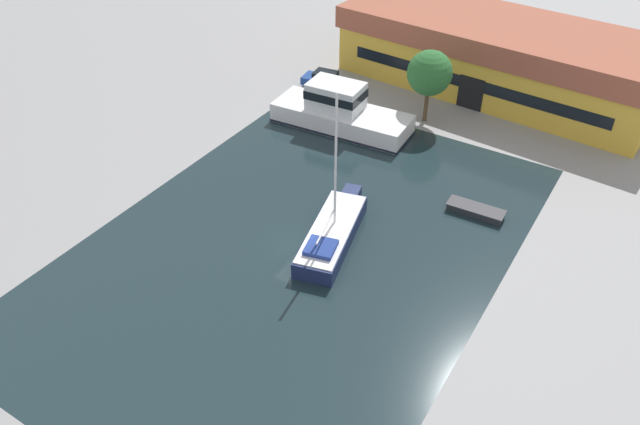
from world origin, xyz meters
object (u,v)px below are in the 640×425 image
Objects in this scene: parked_car at (324,80)px; sailboat_moored at (332,232)px; warehouse_building at (499,56)px; motor_cruiser at (340,112)px; quay_tree_near_building at (430,73)px; small_dinghy at (476,210)px.

sailboat_moored is at bearing -154.08° from parked_car.
warehouse_building is 16.98m from motor_cruiser.
quay_tree_near_building is 0.52× the size of motor_cruiser.
warehouse_building is 2.48× the size of motor_cruiser.
sailboat_moored reaches higher than parked_car.
motor_cruiser is at bearing 66.09° from small_dinghy.
motor_cruiser is at bearing -145.40° from parked_car.
motor_cruiser reaches higher than small_dinghy.
parked_car is 0.40× the size of sailboat_moored.
motor_cruiser is at bearing 105.09° from sailboat_moored.
warehouse_building is 16.54m from parked_car.
motor_cruiser is (-8.76, -14.43, -1.82)m from warehouse_building.
motor_cruiser is (-7.44, 13.63, 0.72)m from sailboat_moored.
sailboat_moored is 15.55m from motor_cruiser.
sailboat_moored is (1.60, -18.49, -3.81)m from quay_tree_near_building.
quay_tree_near_building is 1.56× the size of small_dinghy.
warehouse_building reaches higher than small_dinghy.
quay_tree_near_building reaches higher than parked_car.
warehouse_building is 2.85× the size of sailboat_moored.
parked_car is (-10.97, 0.91, -3.69)m from quay_tree_near_building.
warehouse_building is 28.21m from sailboat_moored.
sailboat_moored is at bearing -85.07° from quay_tree_near_building.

